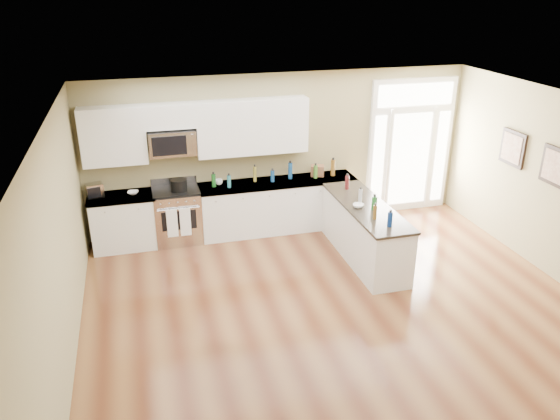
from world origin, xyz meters
name	(u,v)px	position (x,y,z in m)	size (l,w,h in m)	color
ground	(365,347)	(0.00, 0.00, 0.00)	(8.00, 8.00, 0.00)	#552B18
room_shell	(374,224)	(0.00, 0.00, 1.71)	(8.00, 8.00, 8.00)	#92885C
back_cabinet_left	(124,223)	(-2.87, 3.69, 0.44)	(1.10, 0.66, 0.94)	white
back_cabinet_right	(278,207)	(-0.16, 3.69, 0.44)	(2.85, 0.66, 0.94)	white
peninsula_cabinet	(364,234)	(0.93, 2.24, 0.43)	(0.69, 2.32, 0.94)	white
upper_cabinet_left	(113,136)	(-2.88, 3.83, 1.93)	(1.04, 0.33, 0.95)	white
upper_cabinet_right	(252,127)	(-0.57, 3.83, 1.93)	(1.94, 0.33, 0.95)	white
upper_cabinet_short	(170,116)	(-1.95, 3.83, 2.20)	(0.82, 0.33, 0.40)	white
microwave	(172,142)	(-1.95, 3.80, 1.76)	(0.78, 0.41, 0.42)	silver
entry_door	(410,146)	(2.55, 3.95, 1.30)	(1.70, 0.10, 2.60)	white
wall_art_near	(513,148)	(3.47, 2.20, 1.70)	(0.05, 0.58, 0.58)	black
wall_art_far	(556,167)	(3.47, 1.20, 1.70)	(0.05, 0.58, 0.58)	black
kitchen_range	(178,215)	(-1.96, 3.69, 0.48)	(0.79, 0.70, 1.08)	silver
stockpot	(179,185)	(-1.90, 3.65, 1.06)	(0.28, 0.28, 0.21)	black
toaster_oven	(95,190)	(-3.28, 3.75, 1.05)	(0.27, 0.21, 0.23)	silver
cardboard_box	(317,171)	(0.62, 3.79, 1.04)	(0.24, 0.17, 0.19)	brown
bowl_left	(133,193)	(-2.67, 3.72, 0.96)	(0.18, 0.18, 0.04)	white
bowl_peninsula	(358,206)	(0.77, 2.18, 0.97)	(0.18, 0.18, 0.06)	white
cup_counter	(219,182)	(-1.20, 3.78, 0.99)	(0.13, 0.13, 0.10)	white
counter_bottles	(313,183)	(0.32, 3.10, 1.06)	(2.35, 2.45, 0.30)	#19591E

